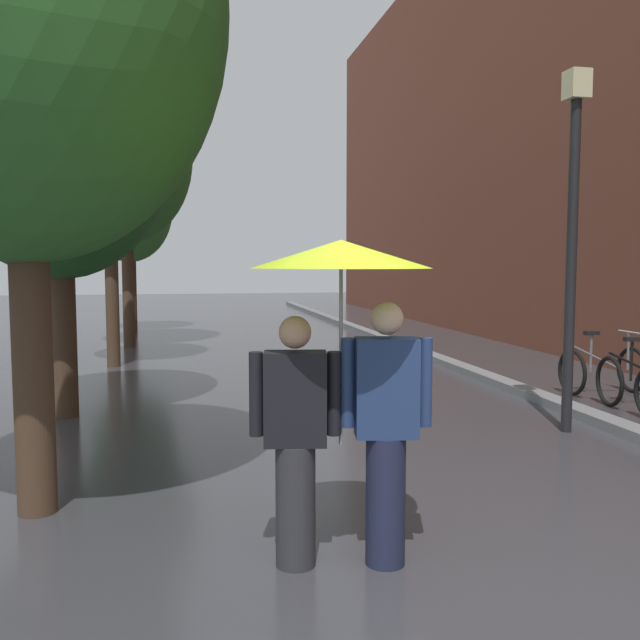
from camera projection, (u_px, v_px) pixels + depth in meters
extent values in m
plane|color=#38383D|center=(480.00, 581.00, 4.17)|extent=(80.00, 80.00, 0.00)
cube|color=slate|center=(418.00, 351.00, 14.57)|extent=(0.30, 36.00, 0.12)
cylinder|color=#473323|center=(33.00, 359.00, 5.22)|extent=(0.30, 0.30, 2.45)
ellipsoid|color=#2D6628|center=(19.00, 1.00, 4.99)|extent=(3.11, 3.11, 3.90)
cylinder|color=#473323|center=(64.00, 330.00, 8.55)|extent=(0.32, 0.32, 2.23)
ellipsoid|color=#235623|center=(57.00, 130.00, 8.33)|extent=(2.89, 2.89, 3.71)
cylinder|color=#473323|center=(112.00, 287.00, 12.69)|extent=(0.25, 0.25, 3.03)
ellipsoid|color=#2D6628|center=(108.00, 152.00, 12.47)|extent=(2.45, 2.45, 2.67)
cylinder|color=#473323|center=(128.00, 284.00, 15.68)|extent=(0.28, 0.28, 2.94)
ellipsoid|color=#2D6628|center=(125.00, 155.00, 15.42)|extent=(3.06, 3.06, 3.98)
cylinder|color=#473323|center=(131.00, 290.00, 19.41)|extent=(0.32, 0.32, 2.38)
ellipsoid|color=#387533|center=(129.00, 208.00, 19.21)|extent=(2.44, 2.44, 3.10)
torus|color=black|center=(610.00, 381.00, 9.22)|extent=(0.14, 0.70, 0.70)
cylinder|color=black|center=(638.00, 366.00, 9.24)|extent=(0.88, 0.13, 0.43)
cylinder|color=black|center=(632.00, 361.00, 9.23)|extent=(0.04, 0.04, 0.55)
cube|color=black|center=(632.00, 339.00, 9.20)|extent=(0.23, 0.12, 0.06)
torus|color=black|center=(632.00, 370.00, 10.21)|extent=(0.07, 0.70, 0.70)
torus|color=black|center=(572.00, 372.00, 9.99)|extent=(0.07, 0.70, 0.70)
cylinder|color=slate|center=(597.00, 358.00, 10.06)|extent=(0.88, 0.05, 0.43)
cylinder|color=slate|center=(591.00, 353.00, 10.03)|extent=(0.04, 0.04, 0.55)
cube|color=black|center=(592.00, 333.00, 10.01)|extent=(0.22, 0.10, 0.06)
cylinder|color=slate|center=(628.00, 351.00, 10.17)|extent=(0.04, 0.04, 0.58)
cylinder|color=#9E9EA3|center=(629.00, 332.00, 10.14)|extent=(0.03, 0.46, 0.03)
cylinder|color=#2D2D33|center=(296.00, 505.00, 4.36)|extent=(0.26, 0.26, 0.80)
cube|color=black|center=(295.00, 398.00, 4.30)|extent=(0.43, 0.28, 0.60)
sphere|color=tan|center=(295.00, 332.00, 4.27)|extent=(0.21, 0.21, 0.21)
cylinder|color=black|center=(256.00, 394.00, 4.29)|extent=(0.09, 0.09, 0.54)
cylinder|color=black|center=(334.00, 393.00, 4.31)|extent=(0.09, 0.09, 0.54)
cylinder|color=#1E233D|center=(386.00, 500.00, 4.38)|extent=(0.26, 0.26, 0.85)
cube|color=navy|center=(386.00, 387.00, 4.32)|extent=(0.43, 0.28, 0.64)
sphere|color=beige|center=(387.00, 318.00, 4.28)|extent=(0.21, 0.21, 0.21)
cylinder|color=navy|center=(348.00, 383.00, 4.31)|extent=(0.09, 0.09, 0.58)
cylinder|color=navy|center=(425.00, 382.00, 4.33)|extent=(0.09, 0.09, 0.58)
cylinder|color=#9E9EA3|center=(341.00, 355.00, 4.31)|extent=(0.02, 0.02, 1.16)
cone|color=#BCE019|center=(341.00, 254.00, 4.26)|extent=(1.16, 1.16, 0.18)
cylinder|color=black|center=(571.00, 269.00, 7.71)|extent=(0.12, 0.12, 3.81)
cube|color=beige|center=(577.00, 85.00, 7.54)|extent=(0.24, 0.24, 0.32)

